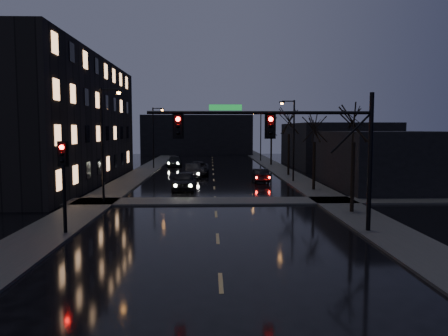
{
  "coord_description": "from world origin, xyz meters",
  "views": [
    {
      "loc": [
        -0.34,
        -12.38,
        5.19
      ],
      "look_at": [
        0.36,
        10.01,
        3.2
      ],
      "focal_mm": 35.0,
      "sensor_mm": 36.0,
      "label": 1
    }
  ],
  "objects": [
    {
      "name": "commercial_right_far",
      "position": [
        17.0,
        48.0,
        3.0
      ],
      "size": [
        12.0,
        18.0,
        6.0
      ],
      "primitive_type": "cube",
      "color": "black",
      "rests_on": "ground"
    },
    {
      "name": "sidewalk_cross",
      "position": [
        0.0,
        18.5,
        0.06
      ],
      "size": [
        40.0,
        3.0,
        0.12
      ],
      "primitive_type": "cube",
      "color": "#2D2D2B",
      "rests_on": "ground"
    },
    {
      "name": "streetlight_r_mid",
      "position": [
        7.58,
        30.0,
        4.77
      ],
      "size": [
        1.53,
        0.28,
        8.0
      ],
      "color": "black",
      "rests_on": "ground"
    },
    {
      "name": "streetlight_l_near",
      "position": [
        -7.58,
        18.0,
        4.77
      ],
      "size": [
        1.53,
        0.28,
        8.0
      ],
      "color": "black",
      "rests_on": "ground"
    },
    {
      "name": "sidewalk_left",
      "position": [
        -8.5,
        35.0,
        0.06
      ],
      "size": [
        3.0,
        140.0,
        0.12
      ],
      "primitive_type": "cube",
      "color": "#2D2D2B",
      "rests_on": "ground"
    },
    {
      "name": "oncoming_car_b",
      "position": [
        -2.2,
        34.24,
        0.75
      ],
      "size": [
        1.95,
        4.67,
        1.5
      ],
      "primitive_type": "imported",
      "rotation": [
        0.0,
        0.0,
        0.08
      ],
      "color": "black",
      "rests_on": "ground"
    },
    {
      "name": "far_block",
      "position": [
        -3.0,
        78.0,
        4.0
      ],
      "size": [
        22.0,
        10.0,
        8.0
      ],
      "primitive_type": "cube",
      "color": "black",
      "rests_on": "ground"
    },
    {
      "name": "oncoming_car_a",
      "position": [
        -2.57,
        24.89,
        0.81
      ],
      "size": [
        2.06,
        4.81,
        1.62
      ],
      "primitive_type": "imported",
      "rotation": [
        0.0,
        0.0,
        -0.03
      ],
      "color": "black",
      "rests_on": "ground"
    },
    {
      "name": "tree_mid_b",
      "position": [
        8.4,
        36.0,
        6.61
      ],
      "size": [
        3.74,
        3.74,
        8.59
      ],
      "color": "black",
      "rests_on": "ground"
    },
    {
      "name": "oncoming_car_c",
      "position": [
        -1.8,
        37.12,
        0.76
      ],
      "size": [
        2.52,
        5.46,
        1.52
      ],
      "primitive_type": "imported",
      "rotation": [
        0.0,
        0.0,
        0.0
      ],
      "color": "black",
      "rests_on": "ground"
    },
    {
      "name": "apartment_block",
      "position": [
        -16.5,
        30.0,
        6.0
      ],
      "size": [
        12.0,
        30.0,
        12.0
      ],
      "primitive_type": "cube",
      "color": "black",
      "rests_on": "ground"
    },
    {
      "name": "streetlight_l_far",
      "position": [
        -7.58,
        45.0,
        4.77
      ],
      "size": [
        1.53,
        0.28,
        8.0
      ],
      "color": "black",
      "rests_on": "ground"
    },
    {
      "name": "tree_mid_a",
      "position": [
        8.4,
        24.0,
        5.83
      ],
      "size": [
        3.3,
        3.3,
        7.58
      ],
      "color": "black",
      "rests_on": "ground"
    },
    {
      "name": "signal_mast",
      "position": [
        3.85,
        9.0,
        4.87
      ],
      "size": [
        11.11,
        0.41,
        7.0
      ],
      "color": "black",
      "rests_on": "ground"
    },
    {
      "name": "streetlight_r_far",
      "position": [
        7.58,
        58.0,
        4.77
      ],
      "size": [
        1.53,
        0.28,
        8.0
      ],
      "color": "black",
      "rests_on": "ground"
    },
    {
      "name": "tree_far",
      "position": [
        8.4,
        50.0,
        6.06
      ],
      "size": [
        3.43,
        3.43,
        7.88
      ],
      "color": "black",
      "rests_on": "ground"
    },
    {
      "name": "commercial_right_near",
      "position": [
        15.5,
        26.0,
        2.5
      ],
      "size": [
        10.0,
        14.0,
        5.0
      ],
      "primitive_type": "cube",
      "color": "black",
      "rests_on": "ground"
    },
    {
      "name": "ground",
      "position": [
        0.0,
        0.0,
        0.0
      ],
      "size": [
        160.0,
        160.0,
        0.0
      ],
      "primitive_type": "plane",
      "color": "black",
      "rests_on": "ground"
    },
    {
      "name": "oncoming_car_d",
      "position": [
        -5.33,
        48.29,
        0.72
      ],
      "size": [
        2.18,
        5.02,
        1.44
      ],
      "primitive_type": "imported",
      "rotation": [
        0.0,
        0.0,
        0.03
      ],
      "color": "black",
      "rests_on": "ground"
    },
    {
      "name": "sidewalk_right",
      "position": [
        8.5,
        35.0,
        0.06
      ],
      "size": [
        3.0,
        140.0,
        0.12
      ],
      "primitive_type": "cube",
      "color": "#2D2D2B",
      "rests_on": "ground"
    },
    {
      "name": "tree_near",
      "position": [
        8.4,
        14.0,
        6.22
      ],
      "size": [
        3.52,
        3.52,
        8.08
      ],
      "color": "black",
      "rests_on": "ground"
    },
    {
      "name": "lead_car",
      "position": [
        4.56,
        30.12,
        0.67
      ],
      "size": [
        1.45,
        4.08,
        1.34
      ],
      "primitive_type": "imported",
      "rotation": [
        0.0,
        0.0,
        3.15
      ],
      "color": "black",
      "rests_on": "ground"
    },
    {
      "name": "signal_pole_left",
      "position": [
        -7.5,
        8.99,
        3.01
      ],
      "size": [
        0.35,
        0.41,
        4.53
      ],
      "color": "black",
      "rests_on": "ground"
    }
  ]
}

